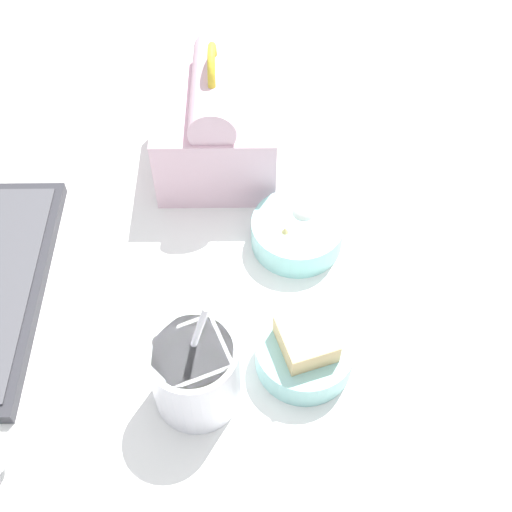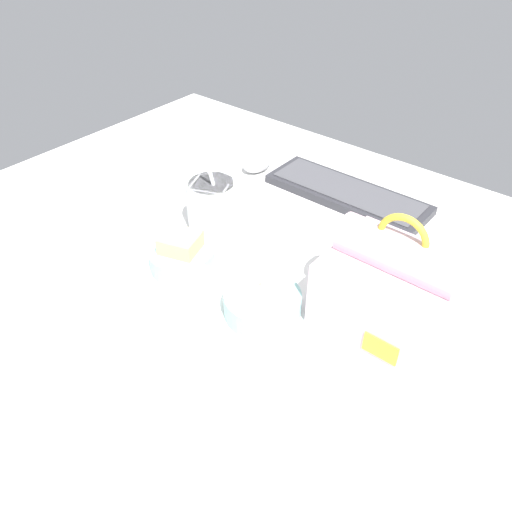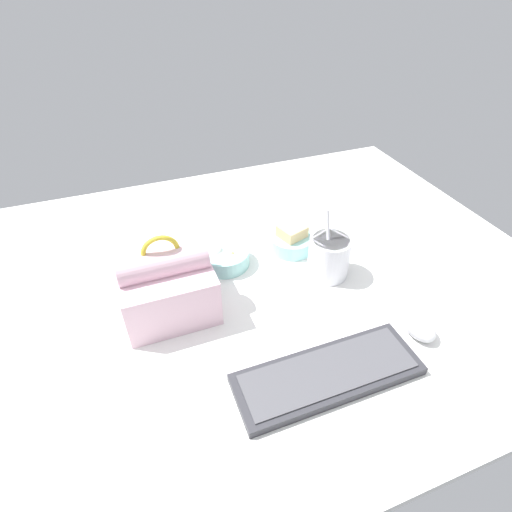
{
  "view_description": "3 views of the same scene",
  "coord_description": "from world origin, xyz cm",
  "px_view_note": "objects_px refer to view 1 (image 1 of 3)",
  "views": [
    {
      "loc": [
        -47.34,
        0.29,
        70.1
      ],
      "look_at": [
        0.39,
        -0.24,
        7.0
      ],
      "focal_mm": 45.0,
      "sensor_mm": 36.0,
      "label": 1
    },
    {
      "loc": [
        41.63,
        -50.47,
        58.64
      ],
      "look_at": [
        0.39,
        -0.24,
        7.0
      ],
      "focal_mm": 35.0,
      "sensor_mm": 36.0,
      "label": 2
    },
    {
      "loc": [
        26.59,
        69.04,
        65.67
      ],
      "look_at": [
        0.39,
        -0.24,
        7.0
      ],
      "focal_mm": 28.0,
      "sensor_mm": 36.0,
      "label": 3
    }
  ],
  "objects_px": {
    "bento_bowl_snacks": "(299,232)",
    "lunch_bag": "(218,124)",
    "soup_cup": "(198,372)",
    "bento_bowl_sandwich": "(307,351)"
  },
  "relations": [
    {
      "from": "soup_cup",
      "to": "bento_bowl_sandwich",
      "type": "bearing_deg",
      "value": -72.16
    },
    {
      "from": "lunch_bag",
      "to": "bento_bowl_sandwich",
      "type": "xyz_separation_m",
      "value": [
        -0.34,
        -0.11,
        -0.04
      ]
    },
    {
      "from": "bento_bowl_snacks",
      "to": "lunch_bag",
      "type": "bearing_deg",
      "value": 34.53
    },
    {
      "from": "lunch_bag",
      "to": "soup_cup",
      "type": "xyz_separation_m",
      "value": [
        -0.38,
        0.01,
        -0.02
      ]
    },
    {
      "from": "lunch_bag",
      "to": "bento_bowl_sandwich",
      "type": "relative_size",
      "value": 1.73
    },
    {
      "from": "bento_bowl_sandwich",
      "to": "bento_bowl_snacks",
      "type": "relative_size",
      "value": 0.94
    },
    {
      "from": "bento_bowl_snacks",
      "to": "bento_bowl_sandwich",
      "type": "bearing_deg",
      "value": -179.98
    },
    {
      "from": "bento_bowl_sandwich",
      "to": "bento_bowl_snacks",
      "type": "bearing_deg",
      "value": 0.02
    },
    {
      "from": "lunch_bag",
      "to": "bento_bowl_snacks",
      "type": "bearing_deg",
      "value": -145.47
    },
    {
      "from": "soup_cup",
      "to": "bento_bowl_snacks",
      "type": "height_order",
      "value": "soup_cup"
    }
  ]
}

